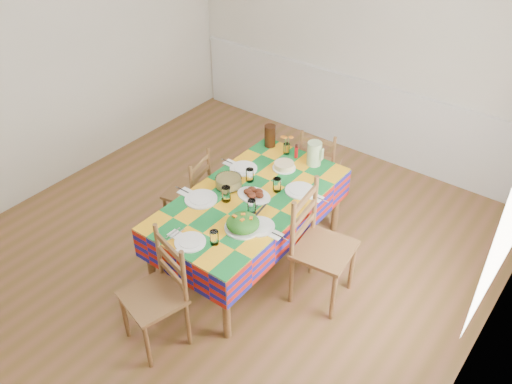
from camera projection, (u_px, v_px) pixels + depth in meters
room at (213, 132)px, 4.29m from camera, size 4.58×5.08×2.78m
wainscot at (354, 112)px, 6.40m from camera, size 4.41×0.06×0.92m
dining_table at (250, 204)px, 4.72m from camera, size 0.98×1.83×0.71m
setting_near_head at (198, 240)px, 4.17m from camera, size 0.40×0.27×0.12m
setting_left_near at (209, 197)px, 4.62m from camera, size 0.51×0.31×0.14m
setting_left_far at (245, 170)px, 4.95m from camera, size 0.47×0.28×0.12m
setting_right_near at (257, 219)px, 4.38m from camera, size 0.48×0.28×0.12m
setting_right_far at (292, 189)px, 4.72m from camera, size 0.49×0.28×0.13m
meat_platter at (254, 194)px, 4.66m from camera, size 0.32×0.23×0.06m
salad_platter at (243, 224)px, 4.30m from camera, size 0.30×0.30×0.13m
pasta_bowl at (229, 182)px, 4.77m from camera, size 0.24×0.24×0.09m
cake at (284, 166)px, 5.01m from camera, size 0.22×0.22×0.06m
serving_utensils at (257, 210)px, 4.51m from camera, size 0.13×0.28×0.01m
flower_vase at (286, 146)px, 5.19m from camera, size 0.13×0.11×0.20m
hot_sauce at (296, 151)px, 5.14m from camera, size 0.03×0.03×0.14m
green_pitcher at (314, 153)px, 5.02m from camera, size 0.14×0.14×0.23m
tea_pitcher at (270, 136)px, 5.29m from camera, size 0.11×0.11×0.22m
name_card at (180, 252)px, 4.09m from camera, size 0.07×0.02×0.02m
chair_near at (158, 295)px, 4.06m from camera, size 0.52×0.51×0.97m
chair_far at (319, 166)px, 5.57m from camera, size 0.47×0.46×0.87m
chair_left at (190, 192)px, 5.20m from camera, size 0.45×0.46×0.87m
chair_right at (319, 247)px, 4.43m from camera, size 0.50×0.52×1.06m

